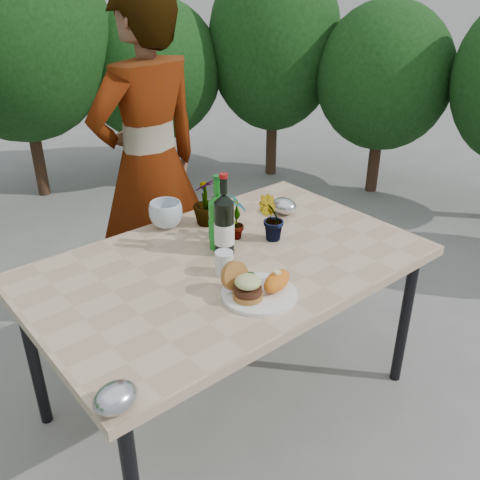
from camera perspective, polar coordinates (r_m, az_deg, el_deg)
ground at (r=2.65m, az=-1.15°, el=-16.45°), size 80.00×80.00×0.00m
patio_table at (r=2.22m, az=-1.32°, el=-3.54°), size 1.60×1.00×0.75m
shrub_hedge at (r=3.53m, az=-18.44°, el=14.74°), size 6.86×5.09×2.18m
dinner_plate at (r=1.97m, az=2.07°, el=-5.76°), size 0.28×0.28×0.01m
burger_stack at (r=1.93m, az=0.49°, el=-4.79°), size 0.11×0.16×0.11m
sweet_potato at (r=1.98m, az=3.95°, el=-4.37°), size 0.17×0.12×0.06m
grilled_veg at (r=2.03m, az=0.70°, el=-4.01°), size 0.08×0.05×0.03m
wine_bottle at (r=2.20m, az=-1.70°, el=1.62°), size 0.08×0.08×0.35m
sparkling_water at (r=2.25m, az=-2.38°, el=1.93°), size 0.08×0.08×0.33m
plastic_cup at (r=2.09m, az=-1.70°, el=-2.47°), size 0.07×0.07×0.09m
seedling_left at (r=2.32m, az=-0.38°, el=2.58°), size 0.13×0.14×0.22m
seedling_mid at (r=2.32m, az=3.33°, el=2.31°), size 0.14×0.14×0.20m
seedling_right at (r=2.46m, az=-3.61°, el=4.14°), size 0.15×0.15×0.22m
blue_bowl at (r=2.47m, az=-7.91°, el=2.71°), size 0.16×0.16×0.12m
foil_packet_left at (r=1.55m, az=-13.11°, el=-16.05°), size 0.15×0.13×0.08m
foil_packet_right at (r=2.60m, az=4.69°, el=3.64°), size 0.12×0.15×0.08m
person at (r=2.82m, az=-9.58°, el=7.74°), size 0.69×0.48×1.80m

